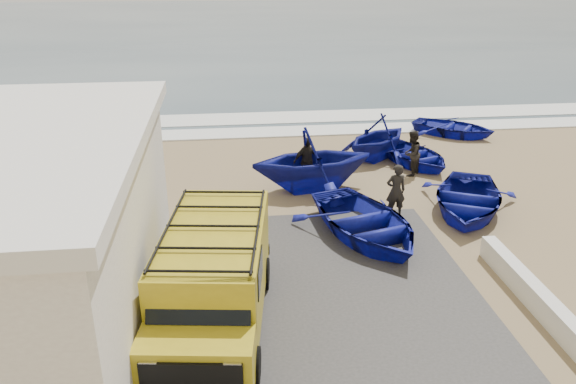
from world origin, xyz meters
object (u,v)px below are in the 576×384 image
boat_near_right (467,199)px  boat_near_left (365,222)px  boat_mid_left (313,159)px  boat_far_right (453,127)px  parapet (548,310)px  fisherman_back (307,161)px  van (214,275)px  fisherman_middle (412,153)px  boat_mid_right (414,155)px  boat_far_left (378,137)px  fisherman_front (396,191)px

boat_near_right → boat_near_left: bearing=-134.3°
boat_mid_left → boat_far_right: bearing=-62.3°
parapet → fisherman_back: bearing=115.3°
van → boat_mid_left: van is taller
boat_far_right → fisherman_middle: fisherman_middle is taller
boat_near_right → boat_mid_left: (-4.48, 2.39, 0.65)m
boat_near_right → boat_mid_right: size_ratio=1.19×
boat_near_right → fisherman_middle: 3.44m
boat_far_left → boat_far_right: bearing=82.5°
fisherman_front → boat_near_right: bearing=178.5°
parapet → boat_mid_right: boat_mid_right is taller
boat_near_right → boat_far_right: boat_near_right is taller
parapet → boat_near_left: 5.30m
parapet → boat_near_right: (0.58, 5.68, 0.17)m
boat_near_right → boat_mid_left: 5.12m
boat_near_left → boat_mid_right: 6.67m
van → boat_far_left: van is taller
boat_mid_right → boat_near_right: bearing=-105.8°
parapet → fisherman_front: size_ratio=3.57×
boat_mid_left → boat_mid_right: boat_mid_left is taller
fisherman_middle → boat_mid_left: bearing=-34.2°
van → boat_mid_right: (7.53, 9.40, -0.84)m
parapet → van: size_ratio=1.09×
boat_near_left → boat_mid_left: (-0.92, 3.69, 0.62)m
parapet → boat_far_right: size_ratio=1.67×
parapet → boat_mid_right: size_ratio=1.68×
parapet → boat_mid_left: 9.00m
boat_far_left → boat_far_right: boat_far_left is taller
van → boat_far_right: bearing=58.6°
fisherman_front → fisherman_back: bearing=-53.8°
boat_near_right → boat_far_right: (2.76, 7.96, -0.07)m
boat_mid_left → fisherman_front: bearing=-148.0°
boat_mid_right → boat_far_right: (2.97, 3.51, 0.00)m
fisherman_middle → parapet: bearing=42.3°
boat_mid_right → fisherman_front: size_ratio=2.13×
boat_mid_right → boat_far_left: size_ratio=1.05×
boat_near_right → boat_mid_left: bearing=177.6°
boat_mid_left → boat_near_left: bearing=-175.9°
boat_mid_right → fisherman_middle: bearing=-133.1°
van → fisherman_front: bearing=50.0°
van → boat_far_left: 11.98m
boat_mid_left → boat_mid_right: bearing=-74.1°
boat_near_left → boat_mid_left: size_ratio=1.10×
boat_mid_right → fisherman_middle: 1.30m
boat_near_left → boat_far_left: 6.90m
van → boat_near_right: bearing=40.4°
parapet → boat_near_left: bearing=124.3°
parapet → boat_near_right: 5.71m
fisherman_middle → fisherman_back: 3.93m
fisherman_front → boat_near_left: bearing=43.4°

